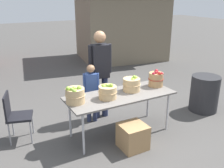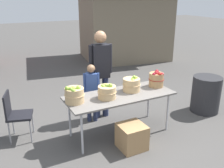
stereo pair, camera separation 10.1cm
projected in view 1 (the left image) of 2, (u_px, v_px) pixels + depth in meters
name	position (u px, v px, depth m)	size (l,w,h in m)	color
ground_plane	(120.00, 132.00, 4.65)	(40.00, 40.00, 0.00)	#474442
market_table	(120.00, 97.00, 4.41)	(1.90, 0.76, 0.75)	slate
apple_basket_green_0	(75.00, 95.00, 4.02)	(0.32, 0.32, 0.30)	tan
apple_basket_green_1	(108.00, 92.00, 4.20)	(0.32, 0.32, 0.27)	tan
apple_basket_green_2	(132.00, 84.00, 4.52)	(0.32, 0.32, 0.29)	tan
apple_basket_red_0	(156.00, 79.00, 4.75)	(0.29, 0.29, 0.31)	#A87F51
vendor_adult	(100.00, 68.00, 4.92)	(0.46, 0.28, 1.75)	#262D4C
child_customer	(91.00, 89.00, 4.84)	(0.29, 0.22, 1.16)	#262D4C
food_kiosk	(121.00, 22.00, 9.63)	(3.92, 3.42, 2.74)	#726651
folding_chair	(15.00, 113.00, 4.25)	(0.50, 0.50, 0.86)	black
trash_barrel	(204.00, 93.00, 5.42)	(0.59, 0.59, 0.77)	#262628
produce_crate	(133.00, 136.00, 4.13)	(0.41, 0.41, 0.41)	#A87F51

